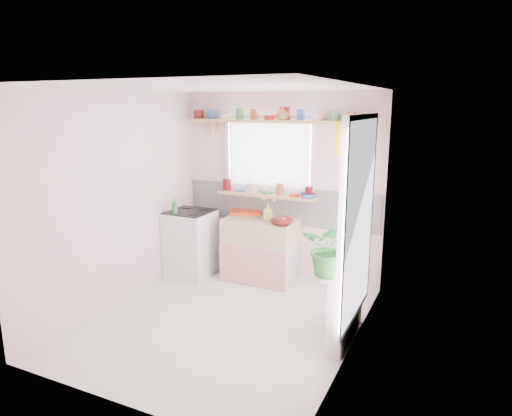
% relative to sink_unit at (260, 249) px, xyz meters
% --- Properties ---
extents(room, '(3.20, 3.20, 3.20)m').
position_rel_sink_unit_xyz_m(room, '(0.81, -0.43, 0.94)').
color(room, silver).
rests_on(room, ground).
extents(sink_unit, '(0.95, 0.65, 1.11)m').
position_rel_sink_unit_xyz_m(sink_unit, '(0.00, 0.00, 0.00)').
color(sink_unit, white).
rests_on(sink_unit, ground).
extents(cooker, '(0.58, 0.58, 0.93)m').
position_rel_sink_unit_xyz_m(cooker, '(-0.95, -0.24, 0.03)').
color(cooker, white).
rests_on(cooker, ground).
extents(radiator_ledge, '(0.22, 0.95, 0.78)m').
position_rel_sink_unit_xyz_m(radiator_ledge, '(1.45, -1.09, -0.03)').
color(radiator_ledge, white).
rests_on(radiator_ledge, ground).
extents(windowsill, '(1.40, 0.22, 0.04)m').
position_rel_sink_unit_xyz_m(windowsill, '(-0.00, 0.19, 0.71)').
color(windowsill, tan).
rests_on(windowsill, room).
extents(pine_shelf, '(2.52, 0.24, 0.04)m').
position_rel_sink_unit_xyz_m(pine_shelf, '(0.15, 0.18, 1.69)').
color(pine_shelf, tan).
rests_on(pine_shelf, room).
extents(shelf_crockery, '(2.47, 0.11, 0.12)m').
position_rel_sink_unit_xyz_m(shelf_crockery, '(0.11, 0.18, 1.76)').
color(shelf_crockery, '#590F14').
rests_on(shelf_crockery, pine_shelf).
extents(sill_crockery, '(1.35, 0.11, 0.12)m').
position_rel_sink_unit_xyz_m(sill_crockery, '(-0.02, 0.19, 0.78)').
color(sill_crockery, '#590F14').
rests_on(sill_crockery, windowsill).
extents(dish_tray, '(0.51, 0.46, 0.04)m').
position_rel_sink_unit_xyz_m(dish_tray, '(-0.32, 0.21, 0.44)').
color(dish_tray, '#F34A15').
rests_on(dish_tray, sink_unit).
extents(colander, '(0.32, 0.32, 0.12)m').
position_rel_sink_unit_xyz_m(colander, '(0.37, -0.19, 0.48)').
color(colander, '#530E0F').
rests_on(colander, sink_unit).
extents(jade_plant, '(0.49, 0.43, 0.54)m').
position_rel_sink_unit_xyz_m(jade_plant, '(1.36, -1.42, 0.61)').
color(jade_plant, '#2D7230').
rests_on(jade_plant, radiator_ledge).
extents(fruit_bowl, '(0.37, 0.37, 0.08)m').
position_rel_sink_unit_xyz_m(fruit_bowl, '(1.36, -1.25, 0.38)').
color(fruit_bowl, silver).
rests_on(fruit_bowl, radiator_ledge).
extents(herb_pot, '(0.12, 0.10, 0.19)m').
position_rel_sink_unit_xyz_m(herb_pot, '(1.36, -1.49, 0.44)').
color(herb_pot, '#26612C').
rests_on(herb_pot, radiator_ledge).
extents(soap_bottle_sink, '(0.11, 0.11, 0.21)m').
position_rel_sink_unit_xyz_m(soap_bottle_sink, '(0.10, 0.03, 0.52)').
color(soap_bottle_sink, '#CAD05C').
rests_on(soap_bottle_sink, sink_unit).
extents(sill_cup, '(0.17, 0.17, 0.11)m').
position_rel_sink_unit_xyz_m(sill_cup, '(-0.04, 0.25, 0.78)').
color(sill_cup, beige).
rests_on(sill_cup, windowsill).
extents(sill_bowl, '(0.23, 0.23, 0.06)m').
position_rel_sink_unit_xyz_m(sill_bowl, '(0.61, 0.13, 0.76)').
color(sill_bowl, '#30549E').
rests_on(sill_bowl, windowsill).
extents(shelf_vase, '(0.21, 0.21, 0.17)m').
position_rel_sink_unit_xyz_m(shelf_vase, '(0.25, 0.12, 1.79)').
color(shelf_vase, '#AB5C34').
rests_on(shelf_vase, pine_shelf).
extents(cooker_bottle, '(0.08, 0.08, 0.21)m').
position_rel_sink_unit_xyz_m(cooker_bottle, '(-1.04, -0.46, 0.59)').
color(cooker_bottle, '#39733C').
rests_on(cooker_bottle, cooker).
extents(fruit, '(0.20, 0.14, 0.10)m').
position_rel_sink_unit_xyz_m(fruit, '(1.37, -1.24, 0.45)').
color(fruit, orange).
rests_on(fruit, fruit_bowl).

